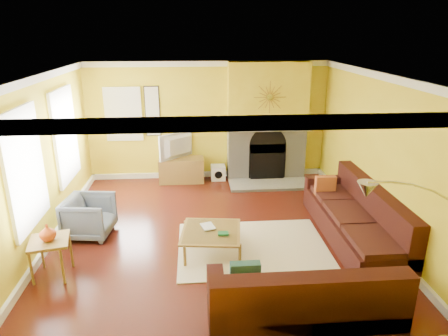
{
  "coord_description": "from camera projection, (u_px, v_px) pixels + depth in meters",
  "views": [
    {
      "loc": [
        -0.34,
        -6.07,
        3.35
      ],
      "look_at": [
        0.17,
        0.4,
        1.1
      ],
      "focal_mm": 32.0,
      "sensor_mm": 36.0,
      "label": 1
    }
  ],
  "objects": [
    {
      "name": "floor",
      "position": [
        216.0,
        237.0,
        6.84
      ],
      "size": [
        5.5,
        6.0,
        0.02
      ],
      "primitive_type": "cube",
      "color": "#5F1F14",
      "rests_on": "ground"
    },
    {
      "name": "ceiling",
      "position": [
        215.0,
        75.0,
        5.95
      ],
      "size": [
        5.5,
        6.0,
        0.02
      ],
      "primitive_type": "cube",
      "color": "white",
      "rests_on": "ground"
    },
    {
      "name": "wall_back",
      "position": [
        208.0,
        121.0,
        9.23
      ],
      "size": [
        5.5,
        0.02,
        2.7
      ],
      "primitive_type": "cube",
      "color": "yellow",
      "rests_on": "ground"
    },
    {
      "name": "wall_front",
      "position": [
        235.0,
        266.0,
        3.56
      ],
      "size": [
        5.5,
        0.02,
        2.7
      ],
      "primitive_type": "cube",
      "color": "yellow",
      "rests_on": "ground"
    },
    {
      "name": "wall_left",
      "position": [
        38.0,
        166.0,
        6.19
      ],
      "size": [
        0.02,
        6.0,
        2.7
      ],
      "primitive_type": "cube",
      "color": "yellow",
      "rests_on": "ground"
    },
    {
      "name": "wall_right",
      "position": [
        382.0,
        157.0,
        6.6
      ],
      "size": [
        0.02,
        6.0,
        2.7
      ],
      "primitive_type": "cube",
      "color": "yellow",
      "rests_on": "ground"
    },
    {
      "name": "baseboard",
      "position": [
        216.0,
        233.0,
        6.82
      ],
      "size": [
        5.5,
        6.0,
        0.12
      ],
      "primitive_type": null,
      "color": "white",
      "rests_on": "floor"
    },
    {
      "name": "crown_molding",
      "position": [
        215.0,
        80.0,
        5.97
      ],
      "size": [
        5.5,
        6.0,
        0.12
      ],
      "primitive_type": null,
      "color": "white",
      "rests_on": "ceiling"
    },
    {
      "name": "window_left_near",
      "position": [
        64.0,
        135.0,
        7.37
      ],
      "size": [
        0.06,
        1.22,
        1.72
      ],
      "primitive_type": "cube",
      "color": "white",
      "rests_on": "wall_left"
    },
    {
      "name": "window_left_far",
      "position": [
        24.0,
        169.0,
        5.58
      ],
      "size": [
        0.06,
        1.22,
        1.72
      ],
      "primitive_type": "cube",
      "color": "white",
      "rests_on": "wall_left"
    },
    {
      "name": "window_back",
      "position": [
        123.0,
        114.0,
        8.97
      ],
      "size": [
        0.82,
        0.06,
        1.22
      ],
      "primitive_type": "cube",
      "color": "white",
      "rests_on": "wall_back"
    },
    {
      "name": "wall_art",
      "position": [
        152.0,
        111.0,
        9.01
      ],
      "size": [
        0.34,
        0.04,
        1.14
      ],
      "primitive_type": "cube",
      "color": "white",
      "rests_on": "wall_back"
    },
    {
      "name": "fireplace",
      "position": [
        267.0,
        122.0,
        9.13
      ],
      "size": [
        1.8,
        0.4,
        2.7
      ],
      "primitive_type": null,
      "color": "#A09D97",
      "rests_on": "floor"
    },
    {
      "name": "mantel",
      "position": [
        269.0,
        129.0,
        8.94
      ],
      "size": [
        1.92,
        0.22,
        0.08
      ],
      "primitive_type": "cube",
      "color": "white",
      "rests_on": "fireplace"
    },
    {
      "name": "hearth",
      "position": [
        269.0,
        184.0,
        9.04
      ],
      "size": [
        1.8,
        0.7,
        0.06
      ],
      "primitive_type": "cube",
      "color": "#A09D97",
      "rests_on": "floor"
    },
    {
      "name": "sunburst",
      "position": [
        270.0,
        97.0,
        8.72
      ],
      "size": [
        0.7,
        0.04,
        0.7
      ],
      "primitive_type": null,
      "color": "olive",
      "rests_on": "fireplace"
    },
    {
      "name": "rug",
      "position": [
        253.0,
        247.0,
        6.47
      ],
      "size": [
        2.4,
        1.8,
        0.02
      ],
      "primitive_type": "cube",
      "color": "beige",
      "rests_on": "floor"
    },
    {
      "name": "sectional_sofa",
      "position": [
        301.0,
        231.0,
        6.08
      ],
      "size": [
        2.97,
        3.91,
        0.9
      ],
      "primitive_type": null,
      "color": "#3B1513",
      "rests_on": "floor"
    },
    {
      "name": "coffee_table",
      "position": [
        211.0,
        241.0,
        6.32
      ],
      "size": [
        1.02,
        1.02,
        0.36
      ],
      "primitive_type": null,
      "rotation": [
        0.0,
        0.0,
        -0.12
      ],
      "color": "white",
      "rests_on": "floor"
    },
    {
      "name": "media_console",
      "position": [
        182.0,
        170.0,
        9.22
      ],
      "size": [
        1.02,
        0.46,
        0.56
      ],
      "primitive_type": "cube",
      "color": "olive",
      "rests_on": "floor"
    },
    {
      "name": "tv",
      "position": [
        181.0,
        146.0,
        9.03
      ],
      "size": [
        0.87,
        0.77,
        0.59
      ],
      "primitive_type": "imported",
      "rotation": [
        0.0,
        0.0,
        3.85
      ],
      "color": "black",
      "rests_on": "media_console"
    },
    {
      "name": "subwoofer",
      "position": [
        218.0,
        172.0,
        9.4
      ],
      "size": [
        0.33,
        0.33,
        0.33
      ],
      "primitive_type": "cube",
      "color": "white",
      "rests_on": "floor"
    },
    {
      "name": "armchair",
      "position": [
        89.0,
        217.0,
        6.77
      ],
      "size": [
        0.85,
        0.83,
        0.69
      ],
      "primitive_type": "imported",
      "rotation": [
        0.0,
        0.0,
        1.44
      ],
      "color": "slate",
      "rests_on": "floor"
    },
    {
      "name": "side_table",
      "position": [
        52.0,
        258.0,
        5.65
      ],
      "size": [
        0.62,
        0.62,
        0.57
      ],
      "primitive_type": null,
      "rotation": [
        0.0,
        0.0,
        0.22
      ],
      "color": "olive",
      "rests_on": "floor"
    },
    {
      "name": "vase",
      "position": [
        47.0,
        232.0,
        5.52
      ],
      "size": [
        0.29,
        0.29,
        0.24
      ],
      "primitive_type": "imported",
      "rotation": [
        0.0,
        0.0,
        -0.31
      ],
      "color": "#D24B15",
      "rests_on": "side_table"
    },
    {
      "name": "book",
      "position": [
        202.0,
        227.0,
        6.34
      ],
      "size": [
        0.26,
        0.3,
        0.03
      ],
      "primitive_type": "imported",
      "rotation": [
        0.0,
        0.0,
        0.29
      ],
      "color": "white",
      "rests_on": "coffee_table"
    },
    {
      "name": "arc_lamp",
      "position": [
        418.0,
        274.0,
        4.03
      ],
      "size": [
        1.3,
        0.36,
        2.02
      ],
      "primitive_type": null,
      "color": "silver",
      "rests_on": "floor"
    }
  ]
}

